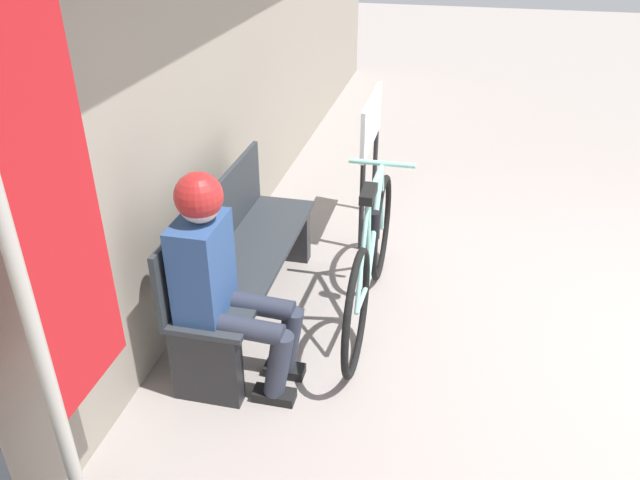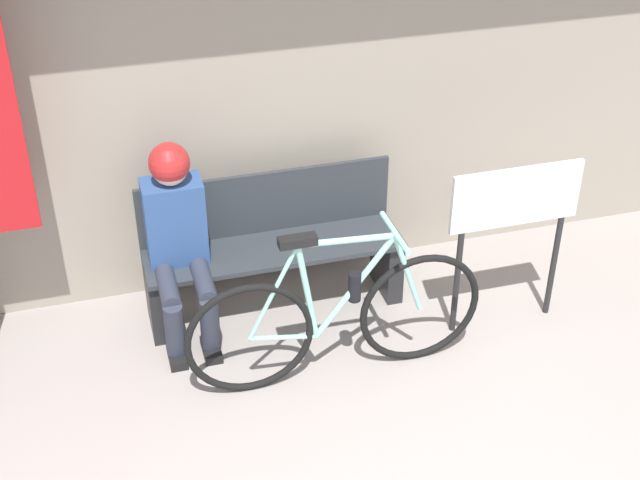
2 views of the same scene
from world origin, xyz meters
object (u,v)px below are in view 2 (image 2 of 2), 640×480
Objects in this scene: signboard at (514,211)px; park_bench_near at (272,250)px; bicycle at (337,318)px; person_seated at (177,231)px.

park_bench_near is at bearing 156.41° from signboard.
park_bench_near is at bearing 103.96° from bicycle.
person_seated is at bearing 166.14° from signboard.
person_seated is at bearing -169.53° from park_bench_near.
person_seated reaches higher than bicycle.
person_seated is 1.14× the size of signboard.
bicycle is 1.59× the size of signboard.
signboard is at bearing -13.86° from person_seated.
bicycle is at bearing -170.52° from signboard.
signboard is (1.28, -0.56, 0.39)m from park_bench_near.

